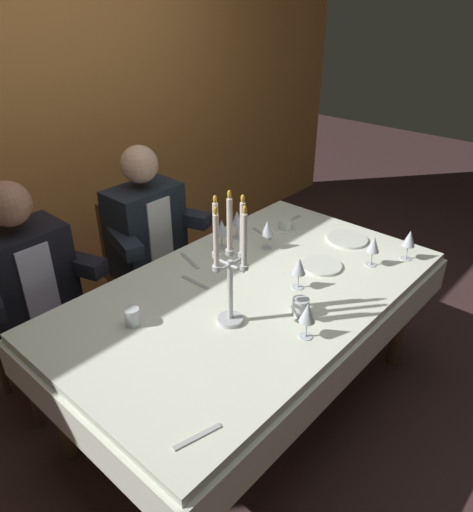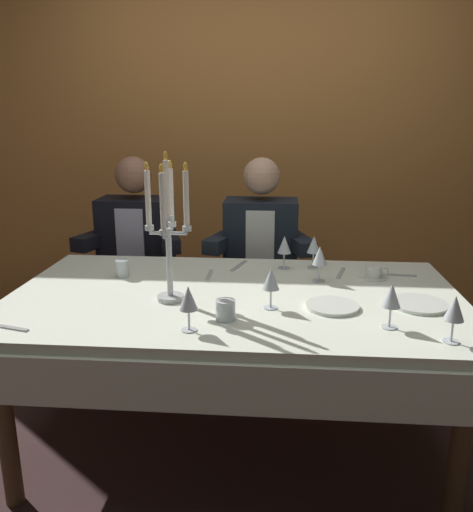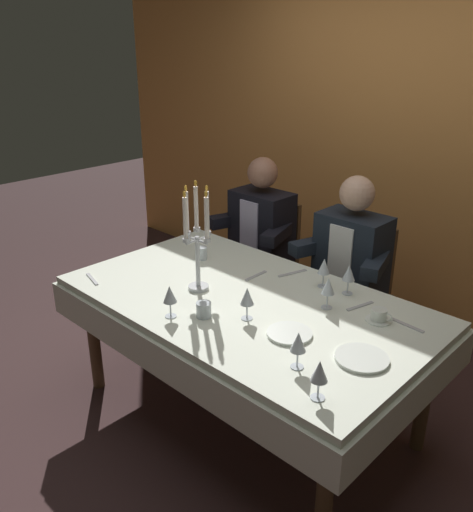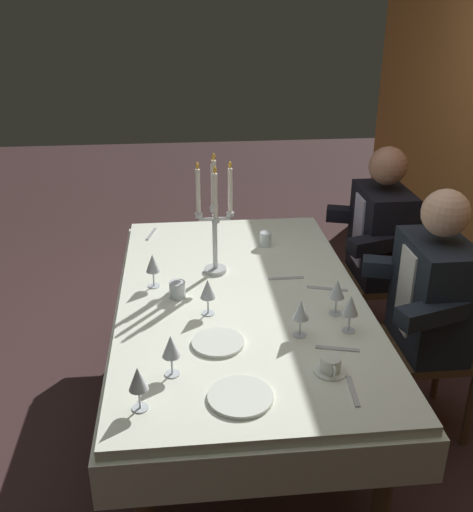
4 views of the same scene
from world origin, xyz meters
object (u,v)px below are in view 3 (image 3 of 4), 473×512
at_px(dinner_plate_1, 290,333).
at_px(wine_glass_0, 247,297).
at_px(dining_table, 246,318).
at_px(wine_glass_1, 328,287).
at_px(seated_diner_0, 262,228).
at_px(wine_glass_4, 324,267).
at_px(water_tumbler_0, 202,253).
at_px(coffee_cup_0, 379,316).
at_px(candelabra, 197,239).
at_px(wine_glass_2, 170,295).
at_px(water_tumbler_1, 204,310).
at_px(wine_glass_6, 298,343).
at_px(wine_glass_3, 349,274).
at_px(seated_diner_1, 352,255).
at_px(dinner_plate_0, 362,358).
at_px(wine_glass_5, 319,372).

distance_m(dinner_plate_1, wine_glass_0, 0.27).
height_order(dining_table, wine_glass_1, wine_glass_1).
bearing_deg(wine_glass_1, wine_glass_0, -120.67).
height_order(dining_table, seated_diner_0, seated_diner_0).
height_order(dining_table, wine_glass_4, wine_glass_4).
xyz_separation_m(water_tumbler_0, coffee_cup_0, (1.16, 0.07, -0.01)).
relative_size(candelabra, wine_glass_4, 3.65).
relative_size(wine_glass_0, seated_diner_0, 0.13).
height_order(wine_glass_2, water_tumbler_1, wine_glass_2).
height_order(wine_glass_6, seated_diner_0, seated_diner_0).
bearing_deg(dining_table, coffee_cup_0, 22.91).
relative_size(water_tumbler_0, coffee_cup_0, 0.60).
distance_m(wine_glass_1, wine_glass_4, 0.24).
relative_size(wine_glass_0, water_tumbler_0, 2.07).
relative_size(dinner_plate_1, seated_diner_0, 0.17).
height_order(water_tumbler_0, coffee_cup_0, water_tumbler_0).
relative_size(dining_table, seated_diner_0, 1.56).
xyz_separation_m(candelabra, seated_diner_0, (-0.41, 0.98, -0.29)).
bearing_deg(wine_glass_2, candelabra, 113.24).
xyz_separation_m(wine_glass_3, wine_glass_6, (0.23, -0.72, 0.00)).
distance_m(dining_table, water_tumbler_1, 0.33).
height_order(wine_glass_6, seated_diner_1, seated_diner_1).
bearing_deg(wine_glass_0, coffee_cup_0, 41.99).
distance_m(wine_glass_6, coffee_cup_0, 0.58).
bearing_deg(dining_table, dinner_plate_0, -6.28).
bearing_deg(wine_glass_4, dining_table, -118.37).
bearing_deg(wine_glass_6, wine_glass_5, -30.63).
distance_m(wine_glass_5, seated_diner_1, 1.48).
relative_size(wine_glass_3, wine_glass_5, 1.00).
relative_size(wine_glass_1, coffee_cup_0, 1.24).
distance_m(wine_glass_1, wine_glass_2, 0.77).
bearing_deg(water_tumbler_1, wine_glass_6, -2.47).
xyz_separation_m(candelabra, dinner_plate_1, (0.65, -0.03, -0.28)).
height_order(candelabra, dinner_plate_0, candelabra).
relative_size(dinner_plate_0, wine_glass_3, 1.39).
relative_size(dinner_plate_0, coffee_cup_0, 1.72).
relative_size(wine_glass_0, seated_diner_1, 0.13).
bearing_deg(candelabra, water_tumbler_1, -37.62).
bearing_deg(wine_glass_4, wine_glass_5, -55.76).
xyz_separation_m(wine_glass_2, seated_diner_0, (-0.54, 1.28, -0.12)).
bearing_deg(coffee_cup_0, dinner_plate_0, -70.99).
relative_size(wine_glass_0, water_tumbler_1, 2.17).
height_order(candelabra, wine_glass_2, candelabra).
xyz_separation_m(wine_glass_3, coffee_cup_0, (0.27, -0.14, -0.09)).
bearing_deg(wine_glass_4, dinner_plate_1, -70.32).
relative_size(dining_table, wine_glass_0, 11.83).
height_order(wine_glass_2, seated_diner_1, seated_diner_1).
bearing_deg(wine_glass_0, water_tumbler_0, 153.22).
bearing_deg(water_tumbler_0, wine_glass_5, -25.26).
bearing_deg(water_tumbler_0, seated_diner_0, 100.01).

